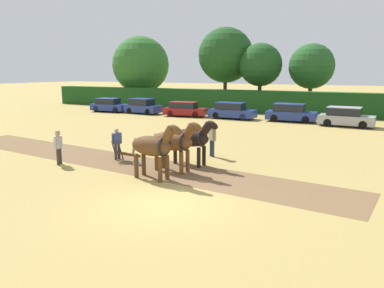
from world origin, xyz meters
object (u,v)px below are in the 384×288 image
parked_car_center_left (185,109)px  tree_far_left (141,65)px  tree_left (226,55)px  parked_car_center (232,111)px  tree_center (312,66)px  draft_horse_lead_right (174,141)px  farmer_onlooker_left (58,145)px  parked_car_right (346,117)px  draft_horse_lead_left (153,146)px  parked_car_left (143,106)px  tree_center_left (260,65)px  plow (130,157)px  parked_car_far_left (109,105)px  farmer_beside_team (212,137)px  parked_car_center_right (291,113)px  draft_horse_trail_left (191,138)px  farmer_at_plow (117,142)px

parked_car_center_left → tree_far_left: bearing=133.4°
tree_left → parked_car_center: bearing=-64.6°
tree_center → draft_horse_lead_right: size_ratio=2.68×
farmer_onlooker_left → tree_center: bearing=59.0°
parked_car_center_left → parked_car_center: (4.82, 0.31, 0.04)m
draft_horse_lead_right → parked_car_right: draft_horse_lead_right is taller
tree_center → draft_horse_lead_left: (-0.97, -30.62, -3.55)m
tree_far_left → draft_horse_lead_right: (21.27, -28.54, -3.90)m
parked_car_center → parked_car_left: bearing=-178.3°
tree_center_left → parked_car_right: bearing=-43.5°
tree_center_left → plow: 28.18m
plow → parked_car_far_left: 24.44m
parked_car_center → parked_car_right: 10.04m
tree_left → parked_car_center: (4.60, -9.70, -5.54)m
farmer_beside_team → tree_center: bearing=37.6°
parked_car_center_right → farmer_onlooker_left: bearing=-108.8°
draft_horse_trail_left → farmer_at_plow: bearing=-163.4°
draft_horse_lead_right → parked_car_right: size_ratio=0.64×
draft_horse_lead_right → parked_car_left: (-14.45, 18.80, -0.60)m
parked_car_center_left → farmer_onlooker_left: bearing=-86.1°
tree_left → draft_horse_lead_right: 30.44m
farmer_beside_team → parked_car_right: 15.78m
farmer_at_plow → parked_car_left: size_ratio=0.39×
farmer_onlooker_left → draft_horse_lead_right: bearing=-5.2°
tree_far_left → parked_car_center_right: 24.40m
draft_horse_lead_left → farmer_beside_team: size_ratio=1.48×
tree_center → draft_horse_trail_left: 28.03m
draft_horse_lead_right → draft_horse_trail_left: (0.15, 1.42, -0.07)m
tree_far_left → parked_car_center_right: size_ratio=2.06×
plow → parked_car_far_left: parked_car_far_left is taller
draft_horse_lead_left → farmer_beside_team: 4.94m
tree_far_left → farmer_onlooker_left: (15.76, -29.93, -4.30)m
plow → tree_far_left: bearing=129.6°
plow → parked_car_center: size_ratio=0.40×
tree_center → parked_car_center: (-5.32, -10.27, -4.19)m
parked_car_center_left → parked_car_right: bearing=-7.8°
plow → parked_car_center_left: size_ratio=0.40×
tree_center_left → draft_horse_trail_left: tree_center_left is taller
draft_horse_trail_left → parked_car_right: bearing=78.5°
plow → tree_left: bearing=109.0°
draft_horse_trail_left → parked_car_left: draft_horse_trail_left is taller
draft_horse_lead_right → parked_car_left: bearing=133.6°
plow → farmer_onlooker_left: 3.42m
draft_horse_trail_left → parked_car_center_left: 19.64m
draft_horse_lead_left → draft_horse_trail_left: bearing=90.1°
farmer_onlooker_left → parked_car_far_left: 23.98m
parked_car_center_left → parked_car_center_right: size_ratio=1.00×
plow → draft_horse_lead_left: bearing=-28.7°
draft_horse_lead_right → tree_left: bearing=113.7°
parked_car_left → parked_car_center_left: parked_car_left is taller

